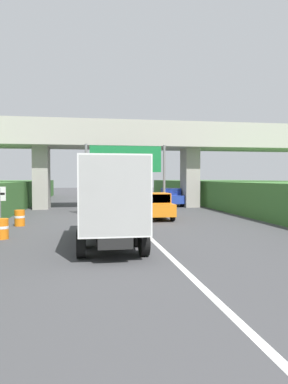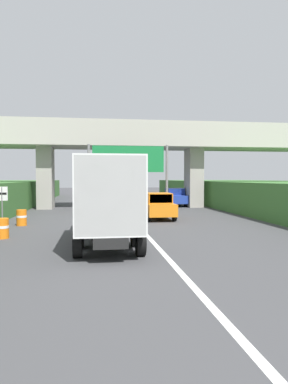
% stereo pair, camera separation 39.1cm
% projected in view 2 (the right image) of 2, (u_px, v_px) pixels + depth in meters
% --- Properties ---
extents(lane_centre_stripe, '(0.20, 91.74, 0.01)m').
position_uv_depth(lane_centre_stripe, '(129.00, 215.00, 25.32)').
color(lane_centre_stripe, white).
rests_on(lane_centre_stripe, ground).
extents(overpass_bridge, '(40.00, 4.80, 7.63)m').
position_uv_depth(overpass_bridge, '(122.00, 145.00, 31.50)').
color(overpass_bridge, '#ADA89E').
rests_on(overpass_bridge, ground).
extents(overhead_highway_sign, '(5.88, 0.18, 5.13)m').
position_uv_depth(overhead_highway_sign, '(128.00, 163.00, 25.26)').
color(overhead_highway_sign, slate).
rests_on(overhead_highway_sign, ground).
extents(speed_limit_sign, '(0.60, 0.08, 2.23)m').
position_uv_depth(speed_limit_sign, '(2.00, 201.00, 18.81)').
color(speed_limit_sign, slate).
rests_on(speed_limit_sign, ground).
extents(truck_white, '(2.44, 7.30, 3.44)m').
position_uv_depth(truck_white, '(107.00, 197.00, 14.07)').
color(truck_white, black).
rests_on(truck_white, ground).
extents(truck_black, '(2.44, 7.30, 3.44)m').
position_uv_depth(truck_black, '(124.00, 183.00, 50.43)').
color(truck_black, black).
rests_on(truck_black, ground).
extents(car_orange, '(1.86, 4.10, 1.72)m').
position_uv_depth(car_orange, '(158.00, 206.00, 22.89)').
color(car_orange, orange).
rests_on(car_orange, ground).
extents(car_blue, '(1.86, 4.10, 1.72)m').
position_uv_depth(car_blue, '(174.00, 197.00, 33.62)').
color(car_blue, '#233D9E').
rests_on(car_blue, ground).
extents(construction_barrel_2, '(0.57, 0.57, 0.90)m').
position_uv_depth(construction_barrel_2, '(2.00, 228.00, 15.48)').
color(construction_barrel_2, orange).
rests_on(construction_barrel_2, ground).
extents(construction_barrel_3, '(0.57, 0.57, 0.90)m').
position_uv_depth(construction_barrel_3, '(22.00, 218.00, 19.68)').
color(construction_barrel_3, orange).
rests_on(construction_barrel_3, ground).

